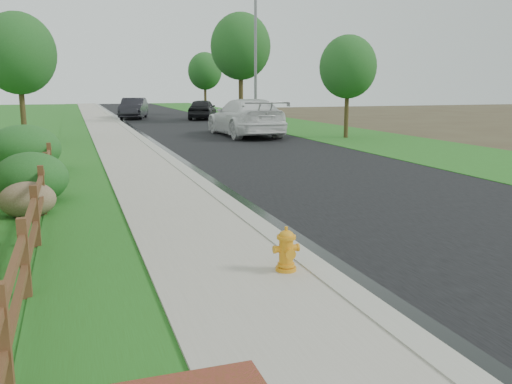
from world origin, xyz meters
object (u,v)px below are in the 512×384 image
object	(u,v)px
ranch_fence	(39,199)
streetlight	(253,45)
fire_hydrant	(286,251)
white_suv	(245,117)
dark_car_mid	(203,109)

from	to	relation	value
ranch_fence	streetlight	xyz separation A→B (m)	(12.13, 23.62, 4.67)
fire_hydrant	streetlight	bearing A→B (deg)	72.57
white_suv	dark_car_mid	size ratio (longest dim) A/B	1.44
streetlight	ranch_fence	bearing A→B (deg)	-117.18
ranch_fence	fire_hydrant	bearing A→B (deg)	-47.82
ranch_fence	white_suv	distance (m)	19.95
ranch_fence	white_suv	bearing A→B (deg)	61.08
ranch_fence	fire_hydrant	size ratio (longest dim) A/B	25.76
ranch_fence	fire_hydrant	distance (m)	5.22
white_suv	ranch_fence	bearing A→B (deg)	60.17
white_suv	dark_car_mid	world-z (taller)	white_suv
fire_hydrant	streetlight	distance (m)	29.22
dark_car_mid	streetlight	distance (m)	10.10
dark_car_mid	streetlight	world-z (taller)	streetlight
fire_hydrant	dark_car_mid	size ratio (longest dim) A/B	0.14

